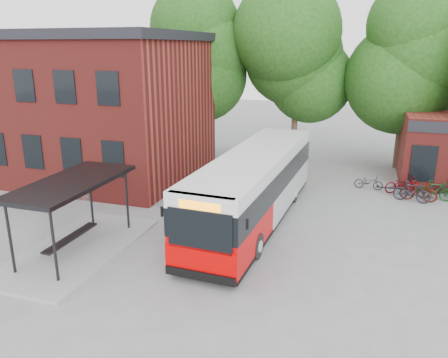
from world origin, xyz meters
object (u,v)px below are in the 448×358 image
(city_bus, at_px, (255,187))
(bicycle_1, at_px, (412,192))
(bicycle_0, at_px, (369,182))
(bicycle_3, at_px, (419,191))
(bus_shelter, at_px, (75,216))
(bicycle_2, at_px, (402,184))
(bicycle_5, at_px, (435,190))

(city_bus, bearing_deg, bicycle_1, 37.46)
(bicycle_0, distance_m, bicycle_3, 2.79)
(bus_shelter, distance_m, bicycle_2, 16.98)
(city_bus, bearing_deg, bicycle_5, 36.84)
(bus_shelter, height_order, bicycle_0, bus_shelter)
(bus_shelter, height_order, bicycle_1, bus_shelter)
(bicycle_1, bearing_deg, bus_shelter, 140.15)
(bicycle_1, height_order, bicycle_5, bicycle_1)
(bicycle_0, bearing_deg, bicycle_3, -111.79)
(bicycle_1, height_order, bicycle_2, bicycle_1)
(bicycle_2, xyz_separation_m, bicycle_3, (0.74, -1.16, 0.04))
(city_bus, height_order, bicycle_2, city_bus)
(bicycle_1, relative_size, bicycle_5, 1.05)
(bicycle_2, bearing_deg, bicycle_5, -137.96)
(city_bus, height_order, bicycle_0, city_bus)
(bicycle_1, bearing_deg, city_bus, 136.99)
(bus_shelter, bearing_deg, city_bus, 41.40)
(bicycle_2, xyz_separation_m, bicycle_5, (1.57, -0.71, 0.02))
(bicycle_1, distance_m, bicycle_5, 1.37)
(bicycle_0, relative_size, bicycle_1, 0.85)
(bicycle_0, bearing_deg, bicycle_2, -88.71)
(bicycle_3, bearing_deg, bicycle_0, 68.17)
(city_bus, xyz_separation_m, bicycle_1, (7.07, 4.90, -1.04))
(bicycle_1, xyz_separation_m, bicycle_2, (-0.39, 1.39, -0.05))
(city_bus, bearing_deg, bicycle_2, 46.02)
(city_bus, distance_m, bicycle_3, 9.09)
(bicycle_0, distance_m, bicycle_2, 1.73)
(bicycle_2, distance_m, bicycle_3, 1.37)
(bus_shelter, relative_size, bicycle_3, 3.86)
(bicycle_1, distance_m, bicycle_2, 1.45)
(city_bus, xyz_separation_m, bicycle_0, (4.96, 6.44, -1.18))
(bicycle_1, xyz_separation_m, bicycle_5, (1.18, 0.69, -0.03))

